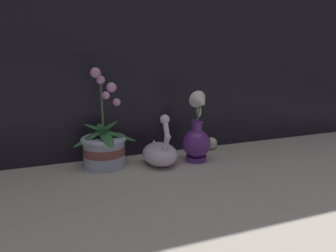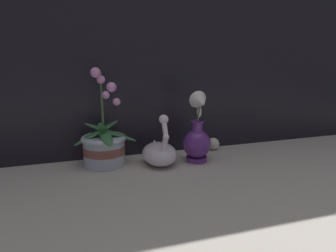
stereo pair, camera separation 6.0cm
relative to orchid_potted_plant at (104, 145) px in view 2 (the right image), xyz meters
The scene contains 6 objects.
ground_plane 0.29m from the orchid_potted_plant, 36.62° to the right, with size 2.80×2.80×0.00m, color #BCB2A3.
window_backdrop 0.58m from the orchid_potted_plant, 24.15° to the left, with size 2.80×0.03×1.20m.
orchid_potted_plant is the anchor object (origin of this frame).
swan_figurine 0.21m from the orchid_potted_plant, 16.59° to the right, with size 0.13×0.19×0.20m.
blue_vase 0.35m from the orchid_potted_plant, 11.68° to the right, with size 0.11×0.12×0.27m.
glass_sphere 0.47m from the orchid_potted_plant, ahead, with size 0.05×0.05×0.05m.
Camera 2 is at (-0.37, -1.00, 0.41)m, focal length 35.00 mm.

